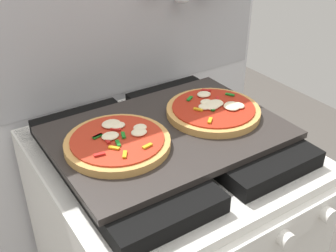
% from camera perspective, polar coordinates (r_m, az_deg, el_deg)
% --- Properties ---
extents(kitchen_backsplash, '(1.10, 0.09, 1.55)m').
position_cam_1_polar(kitchen_backsplash, '(1.31, -7.91, 1.15)').
color(kitchen_backsplash, silver).
rests_on(kitchen_backsplash, ground_plane).
extents(baking_tray, '(0.54, 0.38, 0.02)m').
position_cam_1_polar(baking_tray, '(0.99, -0.00, -0.89)').
color(baking_tray, '#2D2826').
rests_on(baking_tray, stove).
extents(pizza_left, '(0.24, 0.24, 0.03)m').
position_cam_1_polar(pizza_left, '(0.92, -6.82, -2.28)').
color(pizza_left, tan).
rests_on(pizza_left, baking_tray).
extents(pizza_right, '(0.24, 0.24, 0.03)m').
position_cam_1_polar(pizza_right, '(1.05, 6.26, 2.21)').
color(pizza_right, tan).
rests_on(pizza_right, baking_tray).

